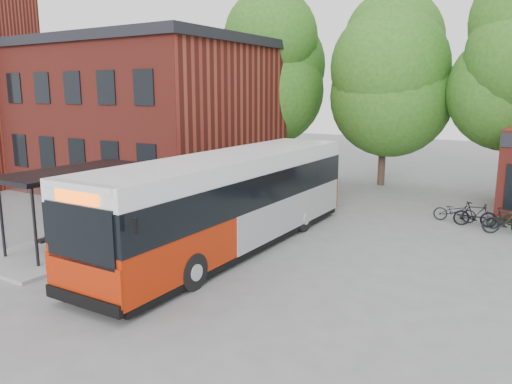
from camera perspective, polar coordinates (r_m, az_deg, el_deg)
The scene contains 10 objects.
ground at distance 17.23m, azimuth -7.28°, elevation -7.68°, with size 100.00×100.00×0.00m, color slate.
station_building at distance 31.84m, azimuth -15.59°, elevation 8.53°, with size 18.40×10.40×8.50m, color maroon, non-canonical shape.
bus_shelter at distance 19.29m, azimuth -19.74°, elevation -1.73°, with size 3.60×7.00×2.90m, color black, non-canonical shape.
tree_0 at distance 32.94m, azimuth 2.09°, elevation 11.19°, with size 7.92×7.92×11.00m, color #275817, non-canonical shape.
tree_1 at distance 31.03m, azimuth 14.52°, elevation 10.27°, with size 7.92×7.92×10.40m, color #275817, non-canonical shape.
city_bus at distance 17.93m, azimuth -2.86°, elevation -1.16°, with size 2.87×13.49×3.43m, color #A82006, non-canonical shape.
bicycle_0 at distance 23.54m, azimuth 21.75°, elevation -2.06°, with size 0.62×1.76×0.93m, color black.
bicycle_1 at distance 23.01m, azimuth 23.76°, elevation -2.38°, with size 0.49×1.72×1.03m, color black.
bicycle_2 at distance 22.73m, azimuth 26.60°, elevation -3.05°, with size 0.55×1.57×0.82m, color #0E3316.
bicycle_3 at distance 22.29m, azimuth 26.68°, elevation -2.96°, with size 0.52×1.83×1.10m, color black.
Camera 1 is at (10.36, -12.58, 5.60)m, focal length 35.00 mm.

